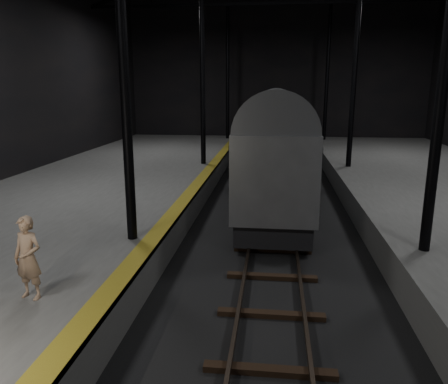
# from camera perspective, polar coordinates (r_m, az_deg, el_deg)

# --- Properties ---
(ground) EXTENTS (44.00, 44.00, 0.00)m
(ground) POSITION_cam_1_polar(r_m,az_deg,el_deg) (15.71, 6.41, -5.11)
(ground) COLOR black
(ground) RESTS_ON ground
(platform_left) EXTENTS (9.00, 43.80, 1.00)m
(platform_left) POSITION_cam_1_polar(r_m,az_deg,el_deg) (17.26, -19.32, -2.36)
(platform_left) COLOR #52524F
(platform_left) RESTS_ON ground
(tactile_strip) EXTENTS (0.50, 43.80, 0.01)m
(tactile_strip) POSITION_cam_1_polar(r_m,az_deg,el_deg) (15.75, -5.40, -1.22)
(tactile_strip) COLOR olive
(tactile_strip) RESTS_ON platform_left
(track) EXTENTS (2.40, 43.00, 0.24)m
(track) POSITION_cam_1_polar(r_m,az_deg,el_deg) (15.69, 6.41, -4.88)
(track) COLOR #3F3328
(track) RESTS_ON ground
(train) EXTENTS (2.71, 18.08, 4.83)m
(train) POSITION_cam_1_polar(r_m,az_deg,el_deg) (21.45, 6.72, 7.28)
(train) COLOR #94979B
(train) RESTS_ON ground
(woman) EXTENTS (0.67, 0.51, 1.65)m
(woman) POSITION_cam_1_polar(r_m,az_deg,el_deg) (9.23, -24.22, -7.86)
(woman) COLOR tan
(woman) RESTS_ON platform_left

